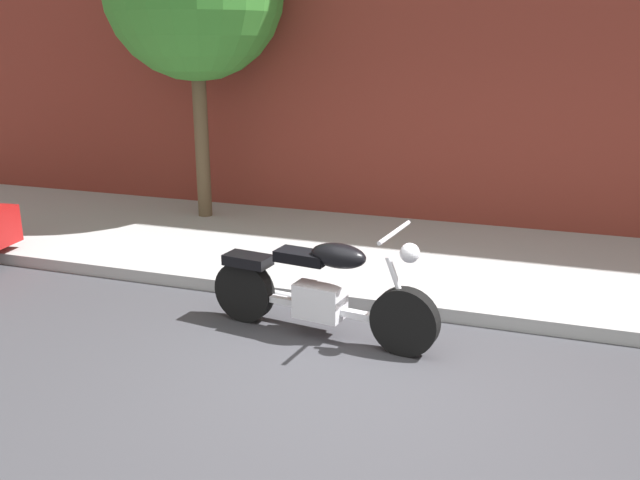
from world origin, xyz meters
The scene contains 3 objects.
ground_plane centered at (0.00, 0.00, 0.00)m, with size 60.00×60.00×0.00m, color #38383D.
sidewalk centered at (0.00, 2.93, 0.07)m, with size 22.70×3.20×0.14m, color #9F9F9F.
motorcycle centered at (-0.57, 0.66, 0.44)m, with size 2.23×0.73×1.10m.
Camera 1 is at (1.25, -4.67, 2.63)m, focal length 37.45 mm.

